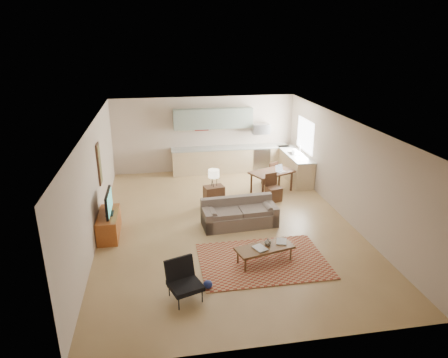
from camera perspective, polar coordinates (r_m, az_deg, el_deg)
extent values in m
plane|color=#A07E50|center=(10.71, 0.27, -6.33)|extent=(9.00, 9.00, 0.00)
plane|color=white|center=(9.81, 0.30, 7.93)|extent=(9.00, 9.00, 0.00)
plane|color=#B8A592|center=(14.46, -2.80, 6.38)|extent=(6.50, 0.00, 6.50)
plane|color=#B8A592|center=(6.24, 7.61, -13.30)|extent=(6.50, 0.00, 6.50)
plane|color=#B8A592|center=(10.17, -18.06, -0.56)|extent=(0.00, 9.00, 9.00)
plane|color=#B8A592|center=(11.18, 16.92, 1.40)|extent=(0.00, 9.00, 9.00)
cube|color=#A5A8AD|center=(14.76, 5.15, 2.99)|extent=(0.62, 0.62, 0.90)
cube|color=#A5A8AD|center=(14.49, 5.26, 7.17)|extent=(0.62, 0.40, 0.35)
cube|color=gray|center=(14.20, -1.55, 8.63)|extent=(2.80, 0.34, 0.70)
cube|color=white|center=(13.76, 11.52, 6.15)|extent=(0.02, 1.40, 1.05)
cube|color=maroon|center=(9.10, 5.55, -11.52)|extent=(2.80, 1.94, 0.02)
imported|color=maroon|center=(8.72, 4.53, -10.05)|extent=(0.47, 0.49, 0.03)
imported|color=navy|center=(9.11, 7.51, -8.79)|extent=(0.41, 0.44, 0.02)
imported|color=black|center=(8.92, 6.28, -8.89)|extent=(0.19, 0.19, 0.16)
imported|color=beige|center=(13.72, 9.86, 3.91)|extent=(0.12, 0.12, 0.19)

